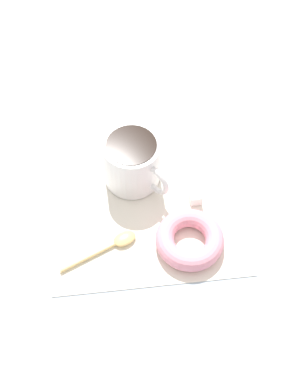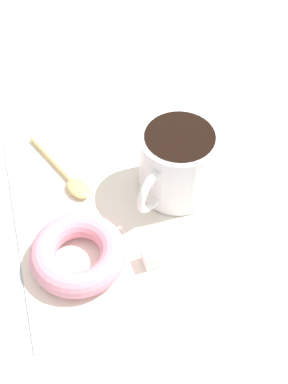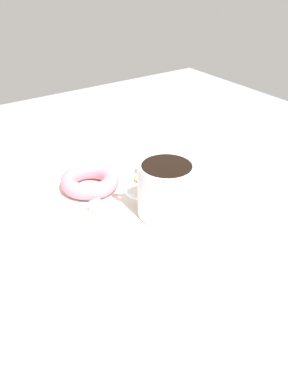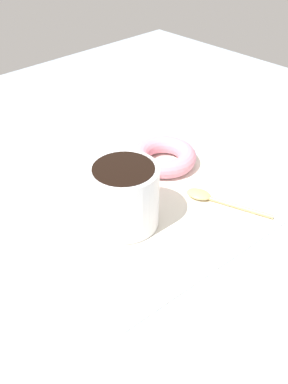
{
  "view_description": "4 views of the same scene",
  "coord_description": "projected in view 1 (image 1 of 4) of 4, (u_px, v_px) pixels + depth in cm",
  "views": [
    {
      "loc": [
        6.97,
        43.51,
        72.44
      ],
      "look_at": [
        -1.7,
        -1.92,
        2.3
      ],
      "focal_mm": 50.0,
      "sensor_mm": 36.0,
      "label": 1
    },
    {
      "loc": [
        -37.97,
        10.86,
        50.31
      ],
      "look_at": [
        -1.7,
        -1.92,
        2.3
      ],
      "focal_mm": 50.0,
      "sensor_mm": 36.0,
      "label": 2
    },
    {
      "loc": [
        -36.23,
        -51.87,
        38.94
      ],
      "look_at": [
        -1.7,
        -1.92,
        2.3
      ],
      "focal_mm": 40.0,
      "sensor_mm": 36.0,
      "label": 3
    },
    {
      "loc": [
        32.69,
        -34.71,
        37.9
      ],
      "look_at": [
        -1.7,
        -1.92,
        2.3
      ],
      "focal_mm": 40.0,
      "sensor_mm": 36.0,
      "label": 4
    }
  ],
  "objects": [
    {
      "name": "ground_plane",
      "position": [
        136.0,
        215.0,
        0.86
      ],
      "size": [
        120.0,
        120.0,
        2.0
      ],
      "primitive_type": "cube",
      "color": "#99A8B7"
    },
    {
      "name": "coffee_cup",
      "position": [
        133.0,
        162.0,
        0.84
      ],
      "size": [
        9.38,
        11.14,
        8.61
      ],
      "color": "white",
      "rests_on": "napkin"
    },
    {
      "name": "spoon",
      "position": [
        115.0,
        244.0,
        0.81
      ],
      "size": [
        12.37,
        5.51,
        0.9
      ],
      "color": "#D8B772",
      "rests_on": "napkin"
    },
    {
      "name": "sugar_cube",
      "position": [
        195.0,
        197.0,
        0.85
      ],
      "size": [
        1.87,
        1.87,
        1.87
      ],
      "primitive_type": "cube",
      "color": "white",
      "rests_on": "napkin"
    },
    {
      "name": "donut",
      "position": [
        190.0,
        240.0,
        0.8
      ],
      "size": [
        10.35,
        10.35,
        2.82
      ],
      "primitive_type": "torus",
      "color": "pink",
      "rests_on": "napkin"
    },
    {
      "name": "napkin",
      "position": [
        144.0,
        199.0,
        0.86
      ],
      "size": [
        32.38,
        32.38,
        0.3
      ],
      "primitive_type": "cube",
      "rotation": [
        0.0,
        0.0,
        -0.08
      ],
      "color": "white",
      "rests_on": "ground_plane"
    }
  ]
}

